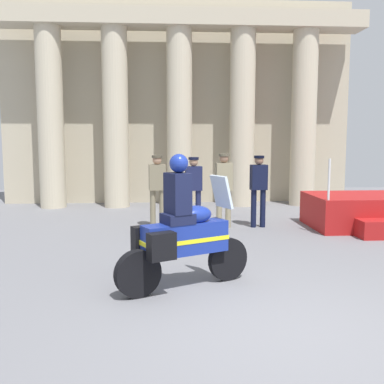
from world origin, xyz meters
TOP-DOWN VIEW (x-y plane):
  - ground_plane at (0.00, 0.00)m, footprint 28.00×28.00m
  - colonnade_backdrop at (-0.79, 9.68)m, footprint 11.20×1.62m
  - reviewing_stand at (3.61, 5.46)m, footprint 2.87×2.31m
  - officer_in_row_0 at (-1.45, 5.75)m, footprint 0.40×0.26m
  - officer_in_row_1 at (-0.60, 5.74)m, footprint 0.40×0.26m
  - officer_in_row_2 at (0.11, 5.70)m, footprint 0.40×0.26m
  - officer_in_row_3 at (0.94, 5.71)m, footprint 0.40×0.26m
  - motorcycle_with_rider at (-1.08, 1.40)m, footprint 1.93×1.12m

SIDE VIEW (x-z plane):
  - ground_plane at x=0.00m, z-range 0.00..0.00m
  - reviewing_stand at x=3.61m, z-range -0.46..1.21m
  - motorcycle_with_rider at x=-1.08m, z-range -0.16..1.74m
  - officer_in_row_1 at x=-0.60m, z-range 0.15..1.82m
  - officer_in_row_3 at x=0.94m, z-range 0.16..1.86m
  - officer_in_row_0 at x=-1.45m, z-range 0.16..1.87m
  - officer_in_row_2 at x=0.11m, z-range 0.16..1.91m
  - colonnade_backdrop at x=-0.79m, z-range 0.10..6.56m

